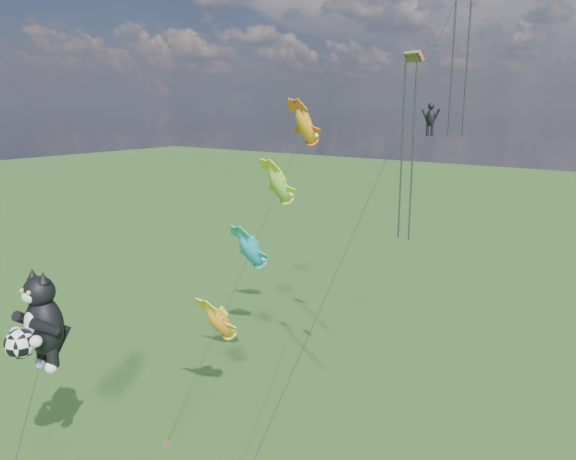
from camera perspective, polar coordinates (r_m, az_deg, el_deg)
The scene contains 4 objects.
ground at distance 35.84m, azimuth -25.72°, elevation -17.84°, with size 300.00×300.00×0.00m, color #153C0F.
cat_kite_rig at distance 27.37m, azimuth -23.99°, elevation -8.58°, with size 2.14×4.00×10.44m.
fish_windsock_rig at distance 34.11m, azimuth -2.30°, elevation 1.24°, with size 1.33×15.97×19.05m.
parafoil_rig at distance 27.11m, azimuth 14.06°, elevation 12.44°, with size 3.23×17.45×24.26m.
Camera 1 is at (28.23, -13.49, 17.48)m, focal length 35.00 mm.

